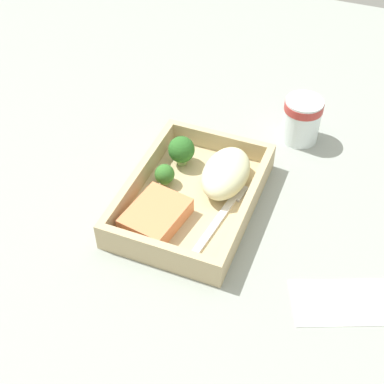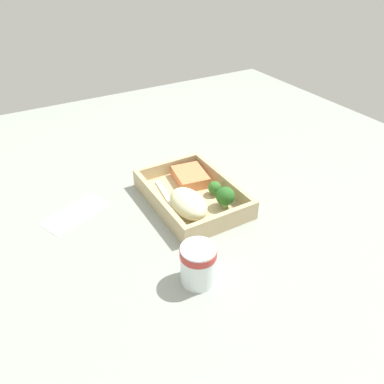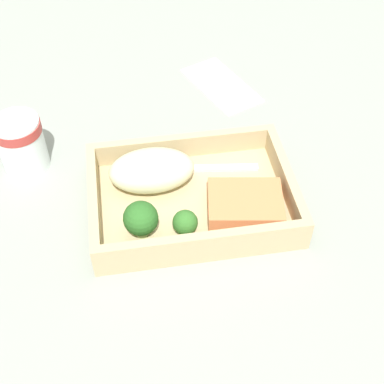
# 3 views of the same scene
# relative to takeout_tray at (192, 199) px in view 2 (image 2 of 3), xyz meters

# --- Properties ---
(ground_plane) EXTENTS (1.60, 1.60, 0.02)m
(ground_plane) POSITION_rel_takeout_tray_xyz_m (0.00, 0.00, -0.02)
(ground_plane) COLOR gray
(takeout_tray) EXTENTS (0.27, 0.19, 0.01)m
(takeout_tray) POSITION_rel_takeout_tray_xyz_m (0.00, 0.00, 0.00)
(takeout_tray) COLOR tan
(takeout_tray) RESTS_ON ground_plane
(tray_rim) EXTENTS (0.27, 0.19, 0.03)m
(tray_rim) POSITION_rel_takeout_tray_xyz_m (0.00, 0.00, 0.02)
(tray_rim) COLOR tan
(tray_rim) RESTS_ON takeout_tray
(salmon_fillet) EXTENTS (0.11, 0.09, 0.03)m
(salmon_fillet) POSITION_rel_takeout_tray_xyz_m (-0.06, 0.03, 0.02)
(salmon_fillet) COLOR #E4814F
(salmon_fillet) RESTS_ON takeout_tray
(mashed_potatoes) EXTENTS (0.12, 0.07, 0.05)m
(mashed_potatoes) POSITION_rel_takeout_tray_xyz_m (0.05, -0.04, 0.03)
(mashed_potatoes) COLOR beige
(mashed_potatoes) RESTS_ON takeout_tray
(broccoli_floret_1) EXTENTS (0.04, 0.04, 0.05)m
(broccoli_floret_1) POSITION_rel_takeout_tray_xyz_m (0.07, 0.05, 0.03)
(broccoli_floret_1) COLOR #82A25C
(broccoli_floret_1) RESTS_ON takeout_tray
(broccoli_floret_2) EXTENTS (0.03, 0.03, 0.04)m
(broccoli_floret_2) POSITION_rel_takeout_tray_xyz_m (0.02, 0.05, 0.02)
(broccoli_floret_2) COLOR #84A85D
(broccoli_floret_2) RESTS_ON takeout_tray
(fork) EXTENTS (0.16, 0.04, 0.00)m
(fork) POSITION_rel_takeout_tray_xyz_m (-0.01, -0.06, 0.01)
(fork) COLOR silver
(fork) RESTS_ON takeout_tray
(paper_cup) EXTENTS (0.07, 0.07, 0.08)m
(paper_cup) POSITION_rel_takeout_tray_xyz_m (0.22, -0.12, 0.04)
(paper_cup) COLOR white
(paper_cup) RESTS_ON ground_plane
(receipt_slip) EXTENTS (0.13, 0.17, 0.00)m
(receipt_slip) POSITION_rel_takeout_tray_xyz_m (-0.09, -0.26, -0.00)
(receipt_slip) COLOR white
(receipt_slip) RESTS_ON ground_plane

